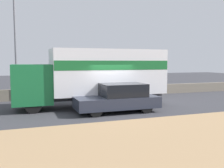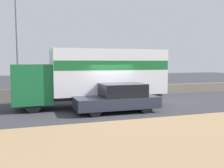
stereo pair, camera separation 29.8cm
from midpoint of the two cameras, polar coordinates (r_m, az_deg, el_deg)
ground_plane at (r=13.17m, az=0.70°, el=-6.56°), size 80.00×80.00×0.00m
dirt_shoulder_foreground at (r=8.67m, az=12.90°, el=-12.78°), size 60.00×6.71×0.04m
stone_wall_backdrop at (r=18.88m, az=-5.73°, el=-1.84°), size 60.00×0.35×0.78m
street_lamp at (r=18.01m, az=-21.73°, el=10.73°), size 0.56×0.28×7.95m
box_truck at (r=14.87m, az=-3.91°, el=2.36°), size 8.78×2.55×3.39m
car_hatchback at (r=13.21m, az=0.93°, el=-3.26°), size 4.41×1.77×1.51m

